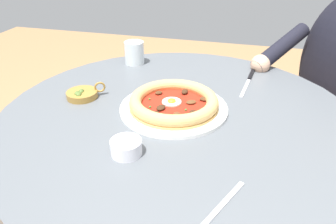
# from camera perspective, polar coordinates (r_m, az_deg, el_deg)

# --- Properties ---
(dining_table) EXTENTS (0.99, 0.99, 0.73)m
(dining_table) POSITION_cam_1_polar(r_m,az_deg,el_deg) (0.97, 1.69, -8.24)
(dining_table) COLOR #565B60
(dining_table) RESTS_ON ground
(pizza_on_plate) EXTENTS (0.30, 0.30, 0.04)m
(pizza_on_plate) POSITION_cam_1_polar(r_m,az_deg,el_deg) (0.88, 1.05, 1.53)
(pizza_on_plate) COLOR white
(pizza_on_plate) RESTS_ON dining_table
(water_glass) EXTENTS (0.07, 0.07, 0.08)m
(water_glass) POSITION_cam_1_polar(r_m,az_deg,el_deg) (1.21, -6.04, 10.26)
(water_glass) COLOR silver
(water_glass) RESTS_ON dining_table
(steak_knife) EXTENTS (0.23, 0.04, 0.01)m
(steak_knife) POSITION_cam_1_polar(r_m,az_deg,el_deg) (1.12, 14.43, 5.93)
(steak_knife) COLOR silver
(steak_knife) RESTS_ON dining_table
(ramekin_capers) EXTENTS (0.07, 0.07, 0.03)m
(ramekin_capers) POSITION_cam_1_polar(r_m,az_deg,el_deg) (0.72, -7.51, -6.19)
(ramekin_capers) COLOR white
(ramekin_capers) RESTS_ON dining_table
(olive_pan) EXTENTS (0.09, 0.11, 0.04)m
(olive_pan) POSITION_cam_1_polar(r_m,az_deg,el_deg) (0.99, -15.10, 3.14)
(olive_pan) COLOR olive
(olive_pan) RESTS_ON dining_table
(fork_utensil) EXTENTS (0.15, 0.08, 0.00)m
(fork_utensil) POSITION_cam_1_polar(r_m,az_deg,el_deg) (0.61, 9.37, -16.45)
(fork_utensil) COLOR #BCBCC1
(fork_utensil) RESTS_ON dining_table
(diner_person) EXTENTS (0.44, 0.57, 1.17)m
(diner_person) POSITION_cam_1_polar(r_m,az_deg,el_deg) (1.46, 26.84, -0.49)
(diner_person) COLOR #282833
(diner_person) RESTS_ON ground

